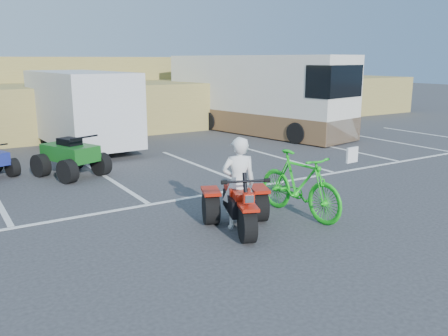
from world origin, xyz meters
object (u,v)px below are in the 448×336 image
cargo_trailer (80,107)px  quad_atv_green (72,176)px  rider (239,183)px  rv_motorhome (256,100)px  red_trike_atv (240,231)px  green_dirt_bike (299,184)px

cargo_trailer → quad_atv_green: bearing=-112.8°
rider → cargo_trailer: bearing=-67.3°
rider → rv_motorhome: bearing=-105.4°
red_trike_atv → green_dirt_bike: (1.43, 0.08, 0.64)m
rider → quad_atv_green: bearing=-52.9°
red_trike_atv → rider: size_ratio=0.97×
green_dirt_bike → cargo_trailer: bearing=94.3°
quad_atv_green → red_trike_atv: bearing=-97.1°
red_trike_atv → quad_atv_green: 5.93m
red_trike_atv → rider: 0.85m
rv_motorhome → rider: bearing=-138.6°
rider → green_dirt_bike: 1.39m
red_trike_atv → rider: (0.06, 0.14, 0.84)m
red_trike_atv → rv_motorhome: 11.98m
quad_atv_green → rider: bearing=-96.2°
cargo_trailer → rider: bearing=-91.9°
red_trike_atv → rv_motorhome: size_ratio=0.18×
cargo_trailer → green_dirt_bike: bearing=-83.6°
cargo_trailer → rv_motorhome: 7.27m
red_trike_atv → green_dirt_bike: green_dirt_bike is taller
red_trike_atv → cargo_trailer: 9.65m
rider → green_dirt_bike: size_ratio=0.79×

